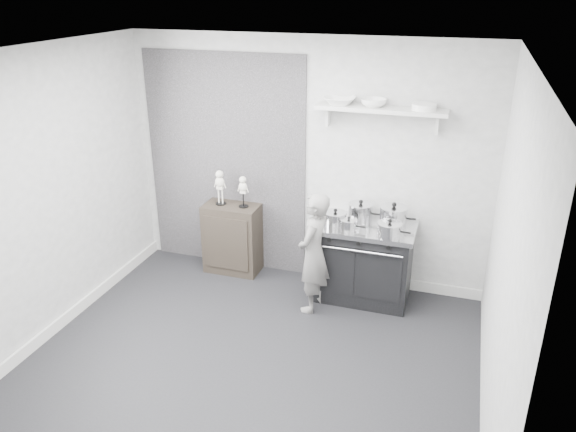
# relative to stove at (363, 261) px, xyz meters

# --- Properties ---
(ground) EXTENTS (4.00, 4.00, 0.00)m
(ground) POSITION_rel_stove_xyz_m (-0.74, -1.48, -0.43)
(ground) COLOR black
(ground) RESTS_ON ground
(room_shell) EXTENTS (4.02, 3.62, 2.71)m
(room_shell) POSITION_rel_stove_xyz_m (-0.83, -1.33, 1.21)
(room_shell) COLOR #A0A09E
(room_shell) RESTS_ON ground
(wall_shelf) EXTENTS (1.30, 0.26, 0.24)m
(wall_shelf) POSITION_rel_stove_xyz_m (0.06, 0.20, 1.58)
(wall_shelf) COLOR silver
(wall_shelf) RESTS_ON room_shell
(stove) EXTENTS (1.06, 0.66, 0.85)m
(stove) POSITION_rel_stove_xyz_m (0.00, 0.00, 0.00)
(stove) COLOR black
(stove) RESTS_ON ground
(side_cabinet) EXTENTS (0.63, 0.37, 0.82)m
(side_cabinet) POSITION_rel_stove_xyz_m (-1.56, 0.13, -0.01)
(side_cabinet) COLOR black
(side_cabinet) RESTS_ON ground
(child) EXTENTS (0.37, 0.50, 1.28)m
(child) POSITION_rel_stove_xyz_m (-0.44, -0.39, 0.21)
(child) COLOR slate
(child) RESTS_ON ground
(pot_front_left) EXTENTS (0.32, 0.23, 0.18)m
(pot_front_left) POSITION_rel_stove_xyz_m (-0.30, -0.08, 0.49)
(pot_front_left) COLOR silver
(pot_front_left) RESTS_ON stove
(pot_back_left) EXTENTS (0.35, 0.26, 0.22)m
(pot_back_left) POSITION_rel_stove_xyz_m (-0.08, 0.13, 0.51)
(pot_back_left) COLOR silver
(pot_back_left) RESTS_ON stove
(pot_back_right) EXTENTS (0.37, 0.29, 0.25)m
(pot_back_right) POSITION_rel_stove_xyz_m (0.28, 0.09, 0.52)
(pot_back_right) COLOR silver
(pot_back_right) RESTS_ON stove
(pot_front_right) EXTENTS (0.33, 0.25, 0.19)m
(pot_front_right) POSITION_rel_stove_xyz_m (0.28, -0.20, 0.49)
(pot_front_right) COLOR silver
(pot_front_right) RESTS_ON stove
(pot_front_center) EXTENTS (0.27, 0.18, 0.15)m
(pot_front_center) POSITION_rel_stove_xyz_m (-0.13, -0.17, 0.48)
(pot_front_center) COLOR silver
(pot_front_center) RESTS_ON stove
(skeleton_full) EXTENTS (0.13, 0.08, 0.47)m
(skeleton_full) POSITION_rel_stove_xyz_m (-1.69, 0.13, 0.63)
(skeleton_full) COLOR silver
(skeleton_full) RESTS_ON side_cabinet
(skeleton_torso) EXTENTS (0.12, 0.08, 0.42)m
(skeleton_torso) POSITION_rel_stove_xyz_m (-1.41, 0.13, 0.61)
(skeleton_torso) COLOR silver
(skeleton_torso) RESTS_ON side_cabinet
(bowl_large) EXTENTS (0.31, 0.31, 0.08)m
(bowl_large) POSITION_rel_stove_xyz_m (-0.36, 0.19, 1.65)
(bowl_large) COLOR white
(bowl_large) RESTS_ON wall_shelf
(bowl_small) EXTENTS (0.25, 0.25, 0.08)m
(bowl_small) POSITION_rel_stove_xyz_m (-0.02, 0.19, 1.65)
(bowl_small) COLOR white
(bowl_small) RESTS_ON wall_shelf
(plate_stack) EXTENTS (0.24, 0.24, 0.06)m
(plate_stack) POSITION_rel_stove_xyz_m (0.47, 0.19, 1.64)
(plate_stack) COLOR white
(plate_stack) RESTS_ON wall_shelf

